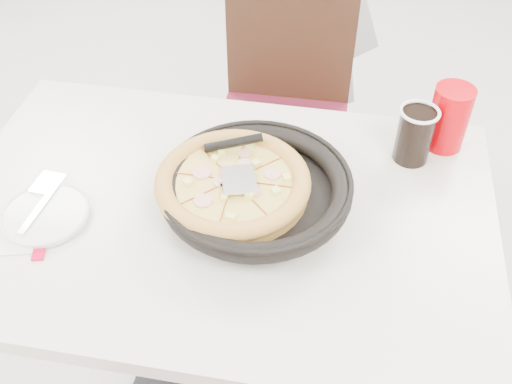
% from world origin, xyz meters
% --- Properties ---
extents(floor, '(7.00, 7.00, 0.00)m').
position_xyz_m(floor, '(0.00, 0.00, 0.00)').
color(floor, '#A9AAA6').
rests_on(floor, ground).
extents(main_table, '(1.29, 0.95, 0.75)m').
position_xyz_m(main_table, '(0.20, -0.25, 0.38)').
color(main_table, silver).
rests_on(main_table, floor).
extents(chair_far, '(0.42, 0.42, 0.95)m').
position_xyz_m(chair_far, '(0.25, 0.41, 0.47)').
color(chair_far, black).
rests_on(chair_far, floor).
extents(trivet, '(0.13, 0.13, 0.04)m').
position_xyz_m(trivet, '(0.31, -0.28, 0.77)').
color(trivet, black).
rests_on(trivet, main_table).
extents(pizza_pan, '(0.40, 0.40, 0.01)m').
position_xyz_m(pizza_pan, '(0.28, -0.24, 0.79)').
color(pizza_pan, black).
rests_on(pizza_pan, trivet).
extents(pizza, '(0.36, 0.36, 0.02)m').
position_xyz_m(pizza, '(0.23, -0.25, 0.81)').
color(pizza, '#B98B46').
rests_on(pizza, pizza_pan).
extents(pizza_server, '(0.09, 0.10, 0.00)m').
position_xyz_m(pizza_server, '(0.25, -0.25, 0.84)').
color(pizza_server, white).
rests_on(pizza_server, pizza).
extents(napkin, '(0.20, 0.20, 0.00)m').
position_xyz_m(napkin, '(-0.22, -0.39, 0.75)').
color(napkin, white).
rests_on(napkin, main_table).
extents(side_plate, '(0.21, 0.21, 0.01)m').
position_xyz_m(side_plate, '(-0.16, -0.35, 0.76)').
color(side_plate, white).
rests_on(side_plate, napkin).
extents(fork, '(0.03, 0.16, 0.00)m').
position_xyz_m(fork, '(-0.17, -0.34, 0.77)').
color(fork, white).
rests_on(fork, side_plate).
extents(cola_glass, '(0.09, 0.09, 0.13)m').
position_xyz_m(cola_glass, '(0.61, -0.01, 0.81)').
color(cola_glass, black).
rests_on(cola_glass, main_table).
extents(red_cup, '(0.10, 0.10, 0.16)m').
position_xyz_m(red_cup, '(0.69, 0.06, 0.83)').
color(red_cup, '#BD0007').
rests_on(red_cup, main_table).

